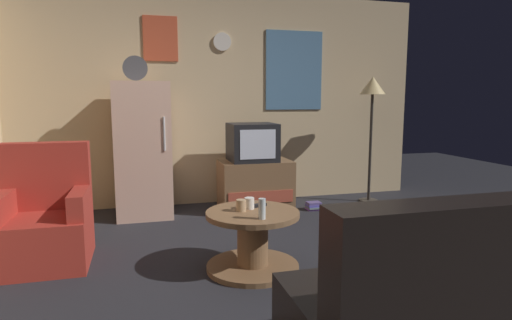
{
  "coord_description": "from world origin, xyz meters",
  "views": [
    {
      "loc": [
        -1.01,
        -2.93,
        1.32
      ],
      "look_at": [
        0.03,
        0.9,
        0.75
      ],
      "focal_mm": 30.08,
      "sensor_mm": 36.0,
      "label": 1
    }
  ],
  "objects_px": {
    "fridge": "(143,150)",
    "crt_tv": "(252,142)",
    "book_stack": "(314,206)",
    "mug_ceramic_white": "(249,203)",
    "tv_stand": "(255,185)",
    "remote_control": "(258,205)",
    "wine_glass": "(262,209)",
    "standing_lamp": "(372,95)",
    "mug_ceramic_tan": "(241,205)",
    "armchair": "(45,222)",
    "couch": "(470,310)",
    "coffee_table": "(253,240)"
  },
  "relations": [
    {
      "from": "standing_lamp",
      "to": "couch",
      "type": "height_order",
      "value": "standing_lamp"
    },
    {
      "from": "crt_tv",
      "to": "book_stack",
      "type": "xyz_separation_m",
      "value": [
        0.71,
        -0.18,
        -0.77
      ]
    },
    {
      "from": "wine_glass",
      "to": "book_stack",
      "type": "distance_m",
      "value": 2.18
    },
    {
      "from": "standing_lamp",
      "to": "mug_ceramic_tan",
      "type": "bearing_deg",
      "value": -140.34
    },
    {
      "from": "crt_tv",
      "to": "mug_ceramic_tan",
      "type": "relative_size",
      "value": 6.0
    },
    {
      "from": "crt_tv",
      "to": "wine_glass",
      "type": "relative_size",
      "value": 3.6
    },
    {
      "from": "mug_ceramic_white",
      "to": "crt_tv",
      "type": "bearing_deg",
      "value": 74.61
    },
    {
      "from": "remote_control",
      "to": "armchair",
      "type": "height_order",
      "value": "armchair"
    },
    {
      "from": "tv_stand",
      "to": "coffee_table",
      "type": "height_order",
      "value": "tv_stand"
    },
    {
      "from": "tv_stand",
      "to": "wine_glass",
      "type": "bearing_deg",
      "value": -103.63
    },
    {
      "from": "fridge",
      "to": "crt_tv",
      "type": "height_order",
      "value": "fridge"
    },
    {
      "from": "wine_glass",
      "to": "couch",
      "type": "relative_size",
      "value": 0.09
    },
    {
      "from": "mug_ceramic_tan",
      "to": "standing_lamp",
      "type": "bearing_deg",
      "value": 39.66
    },
    {
      "from": "mug_ceramic_white",
      "to": "coffee_table",
      "type": "bearing_deg",
      "value": -85.64
    },
    {
      "from": "crt_tv",
      "to": "couch",
      "type": "xyz_separation_m",
      "value": [
        0.24,
        -3.23,
        -0.5
      ]
    },
    {
      "from": "armchair",
      "to": "fridge",
      "type": "bearing_deg",
      "value": 57.66
    },
    {
      "from": "standing_lamp",
      "to": "wine_glass",
      "type": "distance_m",
      "value": 2.94
    },
    {
      "from": "armchair",
      "to": "couch",
      "type": "distance_m",
      "value": 3.07
    },
    {
      "from": "mug_ceramic_white",
      "to": "remote_control",
      "type": "height_order",
      "value": "mug_ceramic_white"
    },
    {
      "from": "fridge",
      "to": "armchair",
      "type": "xyz_separation_m",
      "value": [
        -0.79,
        -1.25,
        -0.42
      ]
    },
    {
      "from": "standing_lamp",
      "to": "wine_glass",
      "type": "bearing_deg",
      "value": -135.21
    },
    {
      "from": "mug_ceramic_white",
      "to": "mug_ceramic_tan",
      "type": "relative_size",
      "value": 1.0
    },
    {
      "from": "crt_tv",
      "to": "armchair",
      "type": "bearing_deg",
      "value": -150.08
    },
    {
      "from": "coffee_table",
      "to": "book_stack",
      "type": "height_order",
      "value": "coffee_table"
    },
    {
      "from": "standing_lamp",
      "to": "wine_glass",
      "type": "height_order",
      "value": "standing_lamp"
    },
    {
      "from": "remote_control",
      "to": "armchair",
      "type": "relative_size",
      "value": 0.16
    },
    {
      "from": "standing_lamp",
      "to": "wine_glass",
      "type": "xyz_separation_m",
      "value": [
        -2.0,
        -1.99,
        -0.82
      ]
    },
    {
      "from": "fridge",
      "to": "mug_ceramic_tan",
      "type": "bearing_deg",
      "value": -68.61
    },
    {
      "from": "fridge",
      "to": "remote_control",
      "type": "distance_m",
      "value": 1.93
    },
    {
      "from": "mug_ceramic_tan",
      "to": "couch",
      "type": "relative_size",
      "value": 0.05
    },
    {
      "from": "mug_ceramic_white",
      "to": "couch",
      "type": "relative_size",
      "value": 0.05
    },
    {
      "from": "standing_lamp",
      "to": "coffee_table",
      "type": "bearing_deg",
      "value": -138.72
    },
    {
      "from": "couch",
      "to": "remote_control",
      "type": "bearing_deg",
      "value": 111.03
    },
    {
      "from": "fridge",
      "to": "remote_control",
      "type": "relative_size",
      "value": 11.8
    },
    {
      "from": "mug_ceramic_white",
      "to": "mug_ceramic_tan",
      "type": "height_order",
      "value": "same"
    },
    {
      "from": "fridge",
      "to": "wine_glass",
      "type": "relative_size",
      "value": 11.8
    },
    {
      "from": "remote_control",
      "to": "couch",
      "type": "height_order",
      "value": "couch"
    },
    {
      "from": "standing_lamp",
      "to": "couch",
      "type": "relative_size",
      "value": 0.94
    },
    {
      "from": "standing_lamp",
      "to": "wine_glass",
      "type": "relative_size",
      "value": 10.6
    },
    {
      "from": "mug_ceramic_tan",
      "to": "remote_control",
      "type": "relative_size",
      "value": 0.6
    },
    {
      "from": "tv_stand",
      "to": "armchair",
      "type": "distance_m",
      "value": 2.38
    },
    {
      "from": "mug_ceramic_tan",
      "to": "fridge",
      "type": "bearing_deg",
      "value": 111.39
    },
    {
      "from": "fridge",
      "to": "crt_tv",
      "type": "relative_size",
      "value": 3.28
    },
    {
      "from": "coffee_table",
      "to": "couch",
      "type": "height_order",
      "value": "couch"
    },
    {
      "from": "remote_control",
      "to": "couch",
      "type": "relative_size",
      "value": 0.09
    },
    {
      "from": "standing_lamp",
      "to": "remote_control",
      "type": "xyz_separation_m",
      "value": [
        -1.94,
        -1.64,
        -0.88
      ]
    },
    {
      "from": "coffee_table",
      "to": "book_stack",
      "type": "relative_size",
      "value": 4.21
    },
    {
      "from": "fridge",
      "to": "tv_stand",
      "type": "bearing_deg",
      "value": -3.53
    },
    {
      "from": "wine_glass",
      "to": "remote_control",
      "type": "relative_size",
      "value": 1.0
    },
    {
      "from": "standing_lamp",
      "to": "couch",
      "type": "bearing_deg",
      "value": -112.13
    }
  ]
}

